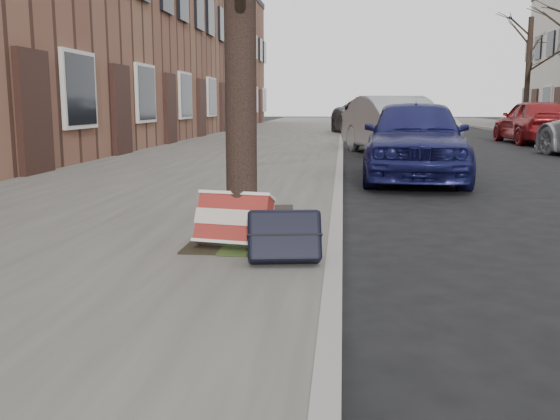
# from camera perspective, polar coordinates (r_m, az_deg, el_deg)

# --- Properties ---
(ground) EXTENTS (120.00, 120.00, 0.00)m
(ground) POSITION_cam_1_polar(r_m,az_deg,el_deg) (4.07, 22.89, -8.82)
(ground) COLOR black
(ground) RESTS_ON ground
(near_sidewalk) EXTENTS (5.00, 70.00, 0.12)m
(near_sidewalk) POSITION_cam_1_polar(r_m,az_deg,el_deg) (18.89, -1.89, 6.08)
(near_sidewalk) COLOR slate
(near_sidewalk) RESTS_ON ground
(house_near) EXTENTS (6.80, 40.00, 7.00)m
(house_near) POSITION_cam_1_polar(r_m,az_deg,el_deg) (21.52, -17.92, 15.25)
(house_near) COLOR brown
(house_near) RESTS_ON ground
(dirt_patch) EXTENTS (0.85, 0.85, 0.02)m
(dirt_patch) POSITION_cam_1_polar(r_m,az_deg,el_deg) (5.07, -3.47, -2.98)
(dirt_patch) COLOR black
(dirt_patch) RESTS_ON near_sidewalk
(suitcase_red) EXTENTS (0.62, 0.42, 0.44)m
(suitcase_red) POSITION_cam_1_polar(r_m,az_deg,el_deg) (4.87, -4.24, -0.94)
(suitcase_red) COLOR maroon
(suitcase_red) RESTS_ON near_sidewalk
(suitcase_navy) EXTENTS (0.56, 0.38, 0.40)m
(suitcase_navy) POSITION_cam_1_polar(r_m,az_deg,el_deg) (4.39, 0.39, -2.36)
(suitcase_navy) COLOR black
(suitcase_navy) RESTS_ON near_sidewalk
(car_near_front) EXTENTS (1.87, 4.08, 1.36)m
(car_near_front) POSITION_cam_1_polar(r_m,az_deg,el_deg) (10.53, 12.19, 6.40)
(car_near_front) COLOR #171951
(car_near_front) RESTS_ON ground
(car_near_mid) EXTENTS (2.71, 4.62, 1.44)m
(car_near_mid) POSITION_cam_1_polar(r_m,az_deg,el_deg) (15.67, 10.55, 7.61)
(car_near_mid) COLOR #9B9EA3
(car_near_mid) RESTS_ON ground
(car_near_back) EXTENTS (3.33, 5.62, 1.46)m
(car_near_back) POSITION_cam_1_polar(r_m,az_deg,el_deg) (23.95, 8.45, 8.35)
(car_near_back) COLOR #3B3B40
(car_near_back) RESTS_ON ground
(car_far_back) EXTENTS (1.78, 4.18, 1.41)m
(car_far_back) POSITION_cam_1_polar(r_m,az_deg,el_deg) (21.37, 22.20, 7.53)
(car_far_back) COLOR maroon
(car_far_back) RESTS_ON ground
(tree_far_c) EXTENTS (0.24, 0.24, 5.01)m
(tree_far_c) POSITION_cam_1_polar(r_m,az_deg,el_deg) (31.39, 21.72, 11.53)
(tree_far_c) COLOR black
(tree_far_c) RESTS_ON far_sidewalk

